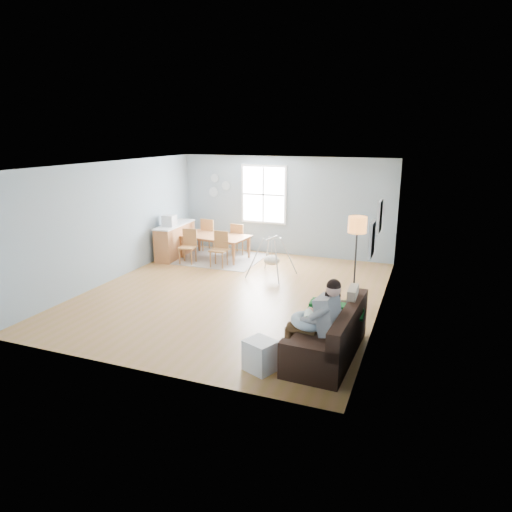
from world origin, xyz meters
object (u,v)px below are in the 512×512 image
at_px(storage_cube, 260,355).
at_px(sofa, 330,338).
at_px(monitor, 169,221).
at_px(baby_swing, 272,259).
at_px(floor_lamp, 357,232).
at_px(chair_se, 220,247).
at_px(chair_sw, 188,244).
at_px(counter, 175,240).
at_px(chair_nw, 209,233).
at_px(father, 318,318).
at_px(toddler, 330,309).
at_px(dining_table, 215,247).
at_px(chair_ne, 239,237).

bearing_deg(storage_cube, sofa, 43.93).
height_order(monitor, baby_swing, monitor).
height_order(floor_lamp, chair_se, floor_lamp).
height_order(sofa, chair_sw, chair_sw).
height_order(storage_cube, counter, counter).
bearing_deg(baby_swing, storage_cube, -72.98).
distance_m(chair_nw, monitor, 1.37).
bearing_deg(floor_lamp, father, -92.24).
relative_size(sofa, father, 1.51).
distance_m(toddler, counter, 6.52).
xyz_separation_m(father, dining_table, (-3.97, 4.68, -0.39)).
relative_size(sofa, floor_lamp, 1.15).
xyz_separation_m(monitor, baby_swing, (3.04, -0.47, -0.64)).
bearing_deg(dining_table, storage_cube, -51.48).
relative_size(father, dining_table, 0.74).
bearing_deg(chair_ne, storage_cube, -64.12).
distance_m(chair_nw, chair_ne, 0.90).
distance_m(sofa, chair_nw, 6.78).
bearing_deg(baby_swing, floor_lamp, -26.72).
bearing_deg(baby_swing, chair_se, 166.19).
relative_size(storage_cube, counter, 0.32).
bearing_deg(counter, chair_ne, 28.19).
xyz_separation_m(chair_nw, counter, (-0.64, -0.81, -0.09)).
distance_m(chair_sw, chair_ne, 1.53).
relative_size(chair_ne, counter, 0.54).
height_order(storage_cube, dining_table, dining_table).
bearing_deg(sofa, dining_table, 133.01).
height_order(dining_table, monitor, monitor).
bearing_deg(sofa, floor_lamp, 90.78).
relative_size(floor_lamp, baby_swing, 1.62).
relative_size(toddler, chair_ne, 0.86).
bearing_deg(chair_nw, father, -50.00).
distance_m(sofa, monitor, 6.52).
height_order(chair_sw, monitor, monitor).
bearing_deg(counter, father, -41.42).
xyz_separation_m(chair_sw, chair_se, (0.90, 0.01, 0.00)).
height_order(sofa, father, father).
xyz_separation_m(storage_cube, chair_sw, (-3.72, 4.59, 0.27)).
bearing_deg(baby_swing, toddler, -57.33).
bearing_deg(baby_swing, sofa, -58.02).
height_order(sofa, floor_lamp, floor_lamp).
xyz_separation_m(floor_lamp, baby_swing, (-2.10, 1.06, -1.03)).
height_order(father, toddler, father).
distance_m(floor_lamp, counter, 5.58).
height_order(floor_lamp, storage_cube, floor_lamp).
relative_size(sofa, storage_cube, 3.86).
height_order(dining_table, chair_se, chair_se).
height_order(toddler, dining_table, toddler).
bearing_deg(dining_table, toddler, -39.73).
relative_size(father, floor_lamp, 0.76).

